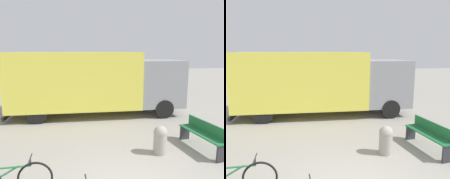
# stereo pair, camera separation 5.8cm
# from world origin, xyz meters

# --- Properties ---
(delivery_truck) EXTENTS (7.88, 2.91, 2.86)m
(delivery_truck) POSITION_xyz_m (0.09, 6.16, 1.57)
(delivery_truck) COLOR #EAE04C
(delivery_truck) RESTS_ON ground
(park_bench) EXTENTS (0.56, 1.75, 0.83)m
(park_bench) POSITION_xyz_m (2.77, 1.73, 0.48)
(park_bench) COLOR #1E6638
(park_bench) RESTS_ON ground
(bollard_near_bench) EXTENTS (0.39, 0.39, 0.83)m
(bollard_near_bench) POSITION_xyz_m (1.39, 1.72, 0.44)
(bollard_near_bench) COLOR #9E998C
(bollard_near_bench) RESTS_ON ground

